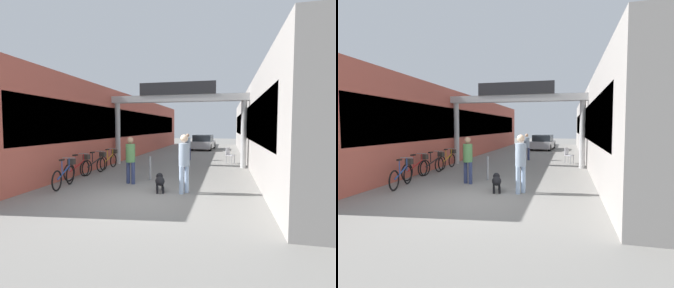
# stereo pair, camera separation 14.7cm
# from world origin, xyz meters

# --- Properties ---
(ground_plane) EXTENTS (80.00, 80.00, 0.00)m
(ground_plane) POSITION_xyz_m (0.00, 0.00, 0.00)
(ground_plane) COLOR gray
(storefront_left) EXTENTS (3.00, 26.00, 4.11)m
(storefront_left) POSITION_xyz_m (-5.09, 11.00, 2.06)
(storefront_left) COLOR #B25142
(storefront_left) RESTS_ON ground_plane
(storefront_right) EXTENTS (3.00, 26.00, 4.11)m
(storefront_right) POSITION_xyz_m (5.09, 11.00, 2.06)
(storefront_right) COLOR #9E9993
(storefront_right) RESTS_ON ground_plane
(arcade_sign_gateway) EXTENTS (7.40, 0.47, 4.34)m
(arcade_sign_gateway) POSITION_xyz_m (0.00, 6.63, 3.09)
(arcade_sign_gateway) COLOR #B2B2B2
(arcade_sign_gateway) RESTS_ON ground_plane
(pedestrian_with_dog) EXTENTS (0.47, 0.47, 1.82)m
(pedestrian_with_dog) POSITION_xyz_m (1.25, 1.09, 1.05)
(pedestrian_with_dog) COLOR #A5BFE0
(pedestrian_with_dog) RESTS_ON ground_plane
(pedestrian_companion) EXTENTS (0.44, 0.44, 1.69)m
(pedestrian_companion) POSITION_xyz_m (-0.85, 2.01, 0.97)
(pedestrian_companion) COLOR navy
(pedestrian_companion) RESTS_ON ground_plane
(pedestrian_carrying_crate) EXTENTS (0.39, 0.37, 1.63)m
(pedestrian_carrying_crate) POSITION_xyz_m (0.18, 9.17, 0.93)
(pedestrian_carrying_crate) COLOR navy
(pedestrian_carrying_crate) RESTS_ON ground_plane
(dog_on_leash) EXTENTS (0.47, 0.80, 0.56)m
(dog_on_leash) POSITION_xyz_m (0.47, 1.12, 0.35)
(dog_on_leash) COLOR black
(dog_on_leash) RESTS_ON ground_plane
(bicycle_blue_nearest) EXTENTS (0.48, 1.67, 0.98)m
(bicycle_blue_nearest) POSITION_xyz_m (-2.87, 1.06, 0.44)
(bicycle_blue_nearest) COLOR black
(bicycle_blue_nearest) RESTS_ON ground_plane
(bicycle_red_second) EXTENTS (0.46, 1.69, 0.98)m
(bicycle_red_second) POSITION_xyz_m (-3.23, 2.50, 0.44)
(bicycle_red_second) COLOR black
(bicycle_red_second) RESTS_ON ground_plane
(bicycle_black_third) EXTENTS (0.46, 1.68, 0.98)m
(bicycle_black_third) POSITION_xyz_m (-3.09, 3.62, 0.44)
(bicycle_black_third) COLOR black
(bicycle_black_third) RESTS_ON ground_plane
(bicycle_orange_farthest) EXTENTS (0.46, 1.69, 0.98)m
(bicycle_orange_farthest) POSITION_xyz_m (-3.11, 5.08, 0.44)
(bicycle_orange_farthest) COLOR black
(bicycle_orange_farthest) RESTS_ON ground_plane
(bollard_post_metal) EXTENTS (0.10, 0.10, 0.93)m
(bollard_post_metal) POSITION_xyz_m (-0.36, 2.81, 0.47)
(bollard_post_metal) COLOR gray
(bollard_post_metal) RESTS_ON ground_plane
(cafe_chair_aluminium_nearer) EXTENTS (0.54, 0.54, 0.89)m
(cafe_chair_aluminium_nearer) POSITION_xyz_m (2.68, 8.13, 0.54)
(cafe_chair_aluminium_nearer) COLOR gray
(cafe_chair_aluminium_nearer) RESTS_ON ground_plane
(parked_car_silver) EXTENTS (2.03, 4.11, 1.33)m
(parked_car_silver) POSITION_xyz_m (0.48, 16.98, 0.64)
(parked_car_silver) COLOR #99999E
(parked_car_silver) RESTS_ON ground_plane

